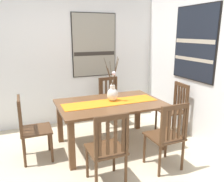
{
  "coord_description": "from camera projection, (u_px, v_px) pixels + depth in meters",
  "views": [
    {
      "loc": [
        -0.91,
        -2.64,
        1.78
      ],
      "look_at": [
        0.39,
        0.52,
        0.9
      ],
      "focal_mm": 37.08,
      "sensor_mm": 36.0,
      "label": 1
    }
  ],
  "objects": [
    {
      "name": "table_runner",
      "position": [
        110.0,
        102.0,
        3.57
      ],
      "size": [
        1.48,
        0.36,
        0.01
      ],
      "primitive_type": "cube",
      "color": "orange",
      "rests_on": "dining_table"
    },
    {
      "name": "chair_0",
      "position": [
        111.0,
        100.0,
        4.57
      ],
      "size": [
        0.45,
        0.45,
        0.91
      ],
      "color": "#4C301C",
      "rests_on": "ground_plane"
    },
    {
      "name": "centerpiece_vase",
      "position": [
        113.0,
        93.0,
        3.61
      ],
      "size": [
        0.25,
        0.21,
        0.7
      ],
      "color": "silver",
      "rests_on": "dining_table"
    },
    {
      "name": "wall_back",
      "position": [
        67.0,
        55.0,
        4.48
      ],
      "size": [
        6.4,
        0.12,
        2.7
      ],
      "primitive_type": "cube",
      "color": "white",
      "rests_on": "ground_plane"
    },
    {
      "name": "painting_on_side_wall",
      "position": [
        195.0,
        43.0,
        3.76
      ],
      "size": [
        0.05,
        0.95,
        1.21
      ],
      "color": "black"
    },
    {
      "name": "chair_3",
      "position": [
        108.0,
        148.0,
        2.65
      ],
      "size": [
        0.42,
        0.42,
        0.93
      ],
      "color": "#4C301C",
      "rests_on": "ground_plane"
    },
    {
      "name": "wall_side",
      "position": [
        215.0,
        61.0,
        3.49
      ],
      "size": [
        0.12,
        6.4,
        2.7
      ],
      "primitive_type": "cube",
      "color": "white",
      "rests_on": "ground_plane"
    },
    {
      "name": "chair_4",
      "position": [
        167.0,
        135.0,
        2.99
      ],
      "size": [
        0.43,
        0.43,
        0.93
      ],
      "color": "#4C301C",
      "rests_on": "ground_plane"
    },
    {
      "name": "ground_plane",
      "position": [
        100.0,
        168.0,
        3.15
      ],
      "size": [
        6.4,
        6.4,
        0.03
      ],
      "primitive_type": "cube",
      "color": "beige"
    },
    {
      "name": "chair_2",
      "position": [
        32.0,
        128.0,
        3.23
      ],
      "size": [
        0.43,
        0.43,
        0.93
      ],
      "color": "#4C301C",
      "rests_on": "ground_plane"
    },
    {
      "name": "painting_on_back_wall",
      "position": [
        94.0,
        45.0,
        4.57
      ],
      "size": [
        0.9,
        0.05,
        1.24
      ],
      "color": "black"
    },
    {
      "name": "chair_1",
      "position": [
        174.0,
        108.0,
        4.06
      ],
      "size": [
        0.45,
        0.45,
        0.92
      ],
      "color": "#4C301C",
      "rests_on": "ground_plane"
    },
    {
      "name": "dining_table",
      "position": [
        110.0,
        109.0,
        3.6
      ],
      "size": [
        1.6,
        1.03,
        0.72
      ],
      "color": "brown",
      "rests_on": "ground_plane"
    }
  ]
}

